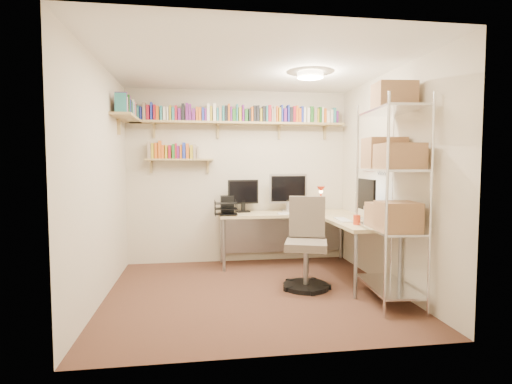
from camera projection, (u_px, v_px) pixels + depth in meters
ground at (253, 292)px, 4.47m from camera, size 3.20×3.20×0.00m
room_shell at (253, 154)px, 4.37m from camera, size 3.24×3.04×2.52m
wall_shelves at (211, 122)px, 5.56m from camera, size 3.12×1.09×0.80m
corner_desk at (294, 215)px, 5.45m from camera, size 1.99×1.90×1.29m
office_chair at (306, 249)px, 4.64m from camera, size 0.58×0.59×1.05m
wire_rack at (391, 173)px, 4.07m from camera, size 0.52×0.94×2.25m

